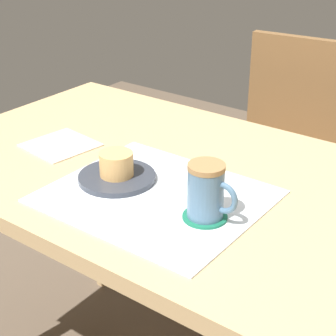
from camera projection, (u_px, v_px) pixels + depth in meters
name	position (u px, v px, depth m)	size (l,w,h in m)	color
dining_table	(212.00, 216.00, 1.22)	(1.40, 0.72, 0.75)	tan
wooden_chair	(285.00, 161.00, 1.87)	(0.46, 0.46, 0.88)	brown
placemat	(156.00, 196.00, 1.14)	(0.42, 0.36, 0.00)	white
pastry_plate	(117.00, 177.00, 1.19)	(0.17, 0.17, 0.01)	#333842
pastry	(116.00, 164.00, 1.18)	(0.07, 0.07, 0.05)	#E0A860
coffee_coaster	(205.00, 217.00, 1.06)	(0.09, 0.09, 0.01)	#196B4C
coffee_mug	(207.00, 191.00, 1.03)	(0.10, 0.07, 0.11)	slate
paper_napkin	(60.00, 145.00, 1.36)	(0.15, 0.15, 0.00)	silver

